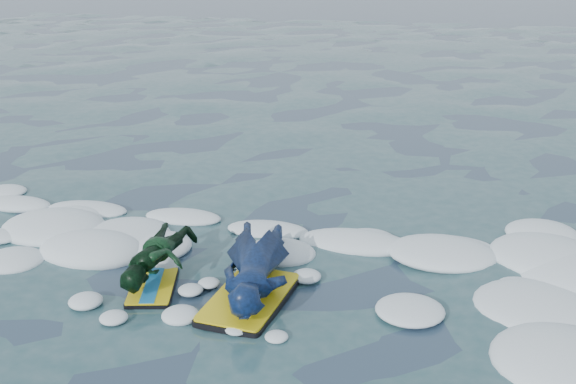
# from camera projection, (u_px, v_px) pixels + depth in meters

# --- Properties ---
(ground) EXTENTS (120.00, 120.00, 0.00)m
(ground) POSITION_uv_depth(u_px,v_px,m) (279.00, 301.00, 6.78)
(ground) COLOR #1A2A3F
(ground) RESTS_ON ground
(foam_band) EXTENTS (12.00, 3.10, 0.30)m
(foam_band) POSITION_uv_depth(u_px,v_px,m) (301.00, 255.00, 7.73)
(foam_band) COLOR white
(foam_band) RESTS_ON ground
(prone_woman_unit) EXTENTS (0.90, 1.84, 0.46)m
(prone_woman_unit) POSITION_uv_depth(u_px,v_px,m) (255.00, 270.00, 6.85)
(prone_woman_unit) COLOR black
(prone_woman_unit) RESTS_ON ground
(prone_child_unit) EXTENTS (0.66, 1.22, 0.45)m
(prone_child_unit) POSITION_uv_depth(u_px,v_px,m) (159.00, 261.00, 7.06)
(prone_child_unit) COLOR black
(prone_child_unit) RESTS_ON ground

